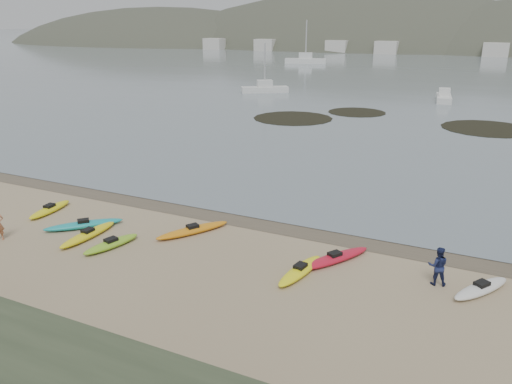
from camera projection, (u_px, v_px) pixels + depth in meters
The scene contains 8 objects.
ground at pixel (256, 219), 26.44m from camera, with size 600.00×600.00×0.00m, color tan.
wet_sand at pixel (254, 221), 26.18m from camera, with size 60.00×60.00×0.00m, color brown.
water at pixel (484, 40), 282.56m from camera, with size 1200.00×1200.00×0.00m, color slate.
kayaks at pixel (192, 242), 23.25m from camera, with size 23.32×6.34×0.34m.
person_east at pixel (438, 266), 19.61m from camera, with size 0.78×0.61×1.60m, color #1B234F.
kelp_mats at pixel (380, 121), 52.38m from camera, with size 27.74×14.09×0.04m.
moored_boats at pixel (435, 71), 99.65m from camera, with size 88.12×69.88×1.40m.
far_town at pixel (486, 50), 147.14m from camera, with size 199.00×5.00×4.00m.
Camera 1 is at (10.57, -22.15, 9.91)m, focal length 35.00 mm.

